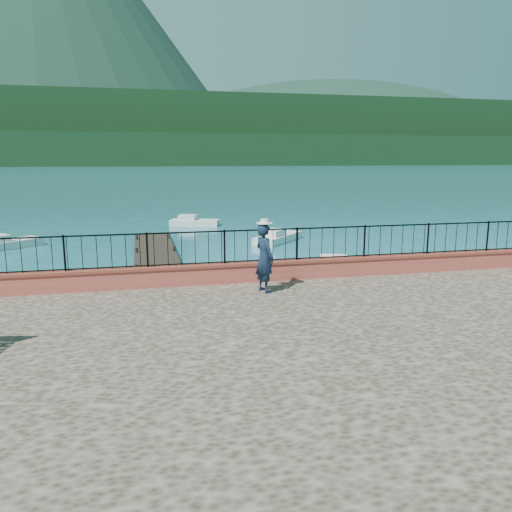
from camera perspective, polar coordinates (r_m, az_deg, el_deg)
name	(u,v)px	position (r m, az deg, el deg)	size (l,w,h in m)	color
ground	(266,371)	(11.76, 1.11, -13.00)	(2000.00, 2000.00, 0.00)	#19596B
parapet	(235,272)	(14.72, -2.42, -1.88)	(28.00, 0.46, 0.58)	#B24F40
railing	(235,247)	(14.57, -2.45, 1.05)	(27.00, 0.05, 0.95)	black
dock	(157,263)	(22.89, -11.24, -0.79)	(2.00, 16.00, 0.30)	#2D231C
far_forest	(141,150)	(310.43, -12.96, 11.70)	(900.00, 60.00, 18.00)	black
foothills	(140,133)	(370.80, -13.13, 13.58)	(900.00, 120.00, 44.00)	black
volcano	(33,5)	(743.45, -24.14, 24.72)	(560.00, 560.00, 380.00)	#142D23
companion_hill	(329,161)	(612.33, 8.29, 10.64)	(448.00, 384.00, 180.00)	#142D23
person	(264,258)	(13.53, 0.97, -0.22)	(0.69, 0.45, 1.88)	#101D31
hat	(265,221)	(13.36, 0.98, 3.99)	(0.44, 0.44, 0.12)	white
boat_1	(345,265)	(21.14, 10.17, -1.05)	(3.24, 1.30, 0.80)	white
boat_2	(278,235)	(29.02, 2.56, 2.43)	(3.94, 1.30, 0.80)	silver
boat_3	(5,241)	(30.00, -26.72, 1.53)	(3.72, 1.30, 0.80)	silver
boat_4	(195,220)	(36.16, -7.01, 4.10)	(3.45, 1.30, 0.80)	silver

